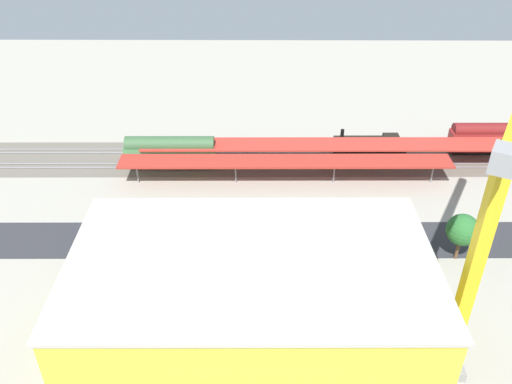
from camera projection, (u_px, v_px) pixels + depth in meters
name	position (u px, v px, depth m)	size (l,w,h in m)	color
ground_plane	(298.00, 220.00, 86.09)	(191.12, 191.12, 0.00)	#9E998C
rail_bed	(292.00, 159.00, 103.09)	(119.45, 13.74, 0.01)	#665E54
street_asphalt	(300.00, 240.00, 81.87)	(119.45, 9.00, 0.01)	#2D2D33
track_rails	(292.00, 158.00, 102.99)	(119.45, 8.30, 0.12)	#9E9EA8
platform_canopy_near	(285.00, 161.00, 93.64)	(58.35, 5.33, 4.44)	#A82D23
platform_canopy_far	(327.00, 145.00, 98.93)	(68.89, 5.73, 4.45)	#B73328
locomotive	(370.00, 144.00, 104.49)	(14.14, 2.69, 4.87)	black
passenger_coach	(493.00, 137.00, 103.51)	(16.44, 2.95, 6.24)	black
freight_coach_far	(170.00, 151.00, 99.07)	(17.00, 3.22, 6.07)	black
parked_car_0	(388.00, 224.00, 83.86)	(4.47, 1.87, 1.84)	black
parked_car_1	(339.00, 222.00, 84.41)	(4.30, 1.95, 1.83)	black
parked_car_2	(296.00, 222.00, 84.57)	(4.83, 1.94, 1.58)	black
parked_car_3	(254.00, 224.00, 83.90)	(4.04, 1.87, 1.74)	black
parked_car_4	(213.00, 222.00, 84.48)	(4.35, 1.72, 1.63)	black
parked_car_5	(170.00, 221.00, 84.65)	(4.07, 1.78, 1.76)	black
construction_building	(252.00, 312.00, 59.21)	(37.66, 22.15, 14.50)	yellow
construction_roof_slab	(251.00, 260.00, 55.17)	(38.26, 22.75, 0.40)	#B7B2A8
tower_crane	(487.00, 223.00, 53.42)	(15.45, 26.60, 30.94)	gray
box_truck_0	(298.00, 256.00, 76.12)	(8.80, 3.13, 3.25)	black
street_tree_1	(463.00, 230.00, 75.42)	(4.60, 4.60, 7.45)	brown
street_tree_2	(103.00, 238.00, 74.51)	(5.64, 5.64, 7.60)	brown
street_tree_3	(294.00, 235.00, 74.99)	(6.11, 6.11, 7.83)	brown
traffic_light	(390.00, 234.00, 75.31)	(0.50, 0.36, 7.07)	#333333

